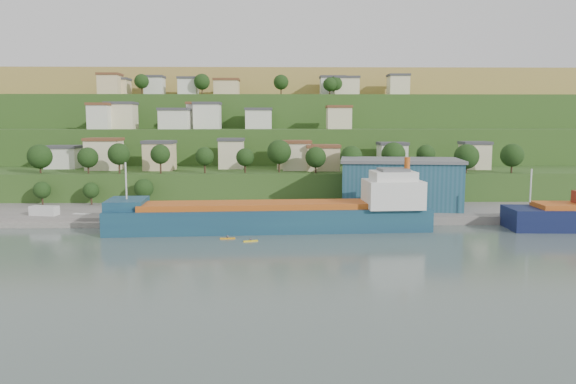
{
  "coord_description": "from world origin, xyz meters",
  "views": [
    {
      "loc": [
        0.72,
        -115.59,
        24.19
      ],
      "look_at": [
        3.21,
        15.0,
        8.05
      ],
      "focal_mm": 35.0,
      "sensor_mm": 36.0,
      "label": 1
    }
  ],
  "objects_px": {
    "cargo_ship_near": "(280,217)",
    "caravan": "(44,212)",
    "kayak_orange": "(228,238)",
    "warehouse": "(400,183)"
  },
  "relations": [
    {
      "from": "cargo_ship_near",
      "to": "warehouse",
      "type": "distance_m",
      "value": 38.76
    },
    {
      "from": "warehouse",
      "to": "caravan",
      "type": "height_order",
      "value": "warehouse"
    },
    {
      "from": "cargo_ship_near",
      "to": "kayak_orange",
      "type": "distance_m",
      "value": 14.79
    },
    {
      "from": "cargo_ship_near",
      "to": "warehouse",
      "type": "height_order",
      "value": "cargo_ship_near"
    },
    {
      "from": "caravan",
      "to": "kayak_orange",
      "type": "xyz_separation_m",
      "value": [
        45.88,
        -19.23,
        -2.5
      ]
    },
    {
      "from": "cargo_ship_near",
      "to": "caravan",
      "type": "xyz_separation_m",
      "value": [
        -56.95,
        9.8,
        -0.24
      ]
    },
    {
      "from": "cargo_ship_near",
      "to": "kayak_orange",
      "type": "relative_size",
      "value": 22.65
    },
    {
      "from": "caravan",
      "to": "kayak_orange",
      "type": "height_order",
      "value": "caravan"
    },
    {
      "from": "cargo_ship_near",
      "to": "caravan",
      "type": "bearing_deg",
      "value": 166.65
    },
    {
      "from": "kayak_orange",
      "to": "cargo_ship_near",
      "type": "bearing_deg",
      "value": 33.6
    }
  ]
}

